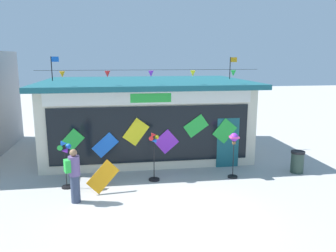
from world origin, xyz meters
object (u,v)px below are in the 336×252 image
at_px(wind_spinner_center_left, 234,145).
at_px(wind_spinner_left, 154,153).
at_px(wind_spinner_far_left, 65,157).
at_px(person_near_camera, 74,175).
at_px(trash_bin, 297,162).
at_px(kite_shop_building, 145,116).
at_px(display_kite_on_ground, 103,177).

bearing_deg(wind_spinner_center_left, wind_spinner_left, 177.56).
height_order(wind_spinner_far_left, person_near_camera, person_near_camera).
xyz_separation_m(wind_spinner_center_left, trash_bin, (2.62, 0.16, -0.81)).
bearing_deg(wind_spinner_left, kite_shop_building, 89.72).
distance_m(kite_shop_building, display_kite_on_ground, 5.16).
relative_size(wind_spinner_center_left, trash_bin, 1.99).
distance_m(kite_shop_building, person_near_camera, 6.00).
bearing_deg(wind_spinner_far_left, wind_spinner_center_left, 1.38).
bearing_deg(wind_spinner_left, wind_spinner_center_left, -2.44).
bearing_deg(kite_shop_building, wind_spinner_left, -90.28).
bearing_deg(kite_shop_building, wind_spinner_far_left, -126.29).
xyz_separation_m(kite_shop_building, wind_spinner_center_left, (2.88, -3.99, -0.46)).
relative_size(wind_spinner_left, wind_spinner_center_left, 1.05).
bearing_deg(person_near_camera, trash_bin, -100.06).
xyz_separation_m(trash_bin, display_kite_on_ground, (-7.28, -0.87, 0.11)).
xyz_separation_m(wind_spinner_far_left, trash_bin, (8.53, 0.30, -0.68)).
height_order(person_near_camera, display_kite_on_ground, person_near_camera).
distance_m(wind_spinner_left, wind_spinner_center_left, 2.91).
relative_size(wind_spinner_far_left, display_kite_on_ground, 1.64).
xyz_separation_m(person_near_camera, display_kite_on_ground, (0.83, 0.65, -0.35)).
relative_size(wind_spinner_far_left, person_near_camera, 0.98).
xyz_separation_m(kite_shop_building, wind_spinner_left, (-0.02, -3.86, -0.68)).
relative_size(wind_spinner_center_left, display_kite_on_ground, 1.67).
height_order(trash_bin, display_kite_on_ground, display_kite_on_ground).
height_order(kite_shop_building, wind_spinner_left, kite_shop_building).
relative_size(wind_spinner_left, trash_bin, 2.09).
relative_size(wind_spinner_far_left, wind_spinner_center_left, 0.98).
height_order(wind_spinner_left, person_near_camera, wind_spinner_left).
bearing_deg(wind_spinner_center_left, display_kite_on_ground, -171.29).
relative_size(trash_bin, display_kite_on_ground, 0.84).
distance_m(wind_spinner_center_left, display_kite_on_ground, 4.76).
relative_size(kite_shop_building, wind_spinner_left, 5.05).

